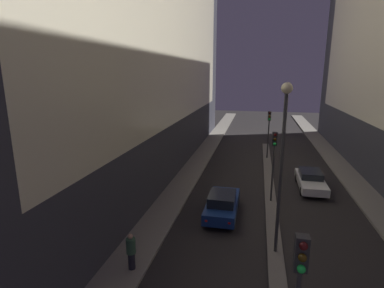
# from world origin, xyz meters

# --- Properties ---
(building_left) EXTENTS (6.01, 42.75, 27.17)m
(building_left) POSITION_xyz_m (-10.60, 21.38, 13.59)
(building_left) COLOR #383842
(building_left) RESTS_ON ground
(median_strip) EXTENTS (0.74, 32.06, 0.14)m
(median_strip) POSITION_xyz_m (0.00, 17.03, 0.07)
(median_strip) COLOR #66605B
(median_strip) RESTS_ON ground
(traffic_light_near) EXTENTS (0.32, 0.42, 4.72)m
(traffic_light_near) POSITION_xyz_m (0.00, 3.22, 3.60)
(traffic_light_near) COLOR #383838
(traffic_light_near) RESTS_ON median_strip
(traffic_light_mid) EXTENTS (0.32, 0.42, 4.72)m
(traffic_light_mid) POSITION_xyz_m (0.00, 16.03, 3.60)
(traffic_light_mid) COLOR #383838
(traffic_light_mid) RESTS_ON median_strip
(traffic_light_far) EXTENTS (0.32, 0.42, 4.72)m
(traffic_light_far) POSITION_xyz_m (0.00, 26.75, 3.60)
(traffic_light_far) COLOR #383838
(traffic_light_far) RESTS_ON median_strip
(street_lamp) EXTENTS (0.49, 0.49, 8.02)m
(street_lamp) POSITION_xyz_m (0.00, 10.06, 5.44)
(street_lamp) COLOR #383838
(street_lamp) RESTS_ON median_strip
(car_left_lane) EXTENTS (1.80, 4.44, 1.55)m
(car_left_lane) POSITION_xyz_m (-2.99, 13.43, 0.78)
(car_left_lane) COLOR navy
(car_left_lane) RESTS_ON ground
(car_right_lane) EXTENTS (1.79, 4.63, 1.35)m
(car_right_lane) POSITION_xyz_m (2.99, 19.22, 0.70)
(car_right_lane) COLOR silver
(car_right_lane) RESTS_ON ground
(pedestrian_on_left_sidewalk) EXTENTS (0.41, 0.41, 1.67)m
(pedestrian_on_left_sidewalk) POSITION_xyz_m (-6.24, 7.30, 1.02)
(pedestrian_on_left_sidewalk) COLOR black
(pedestrian_on_left_sidewalk) RESTS_ON sidewalk_left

